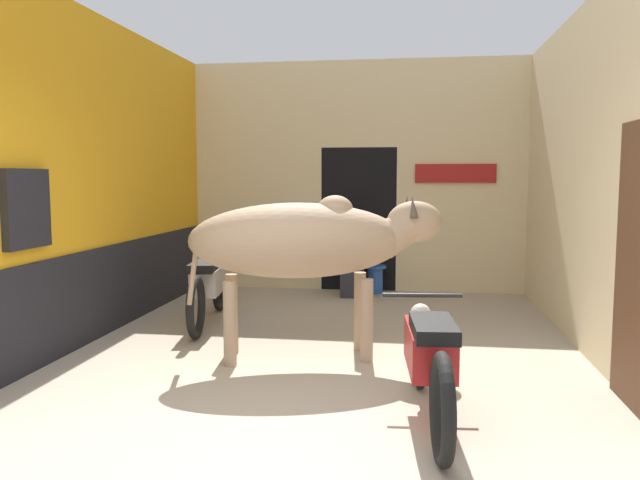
{
  "coord_description": "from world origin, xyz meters",
  "views": [
    {
      "loc": [
        0.76,
        -3.43,
        1.6
      ],
      "look_at": [
        -0.09,
        2.39,
        1.01
      ],
      "focal_mm": 35.0,
      "sensor_mm": 36.0,
      "label": 1
    }
  ],
  "objects_px": {
    "motorcycle_far": "(209,285)",
    "shopkeeper_seated": "(353,252)",
    "motorcycle_near": "(429,356)",
    "plastic_stool": "(375,278)",
    "cow": "(308,241)"
  },
  "relations": [
    {
      "from": "plastic_stool",
      "to": "cow",
      "type": "bearing_deg",
      "value": -97.43
    },
    {
      "from": "motorcycle_far",
      "to": "shopkeeper_seated",
      "type": "distance_m",
      "value": 2.3
    },
    {
      "from": "motorcycle_near",
      "to": "plastic_stool",
      "type": "xyz_separation_m",
      "value": [
        -0.61,
        4.48,
        -0.22
      ]
    },
    {
      "from": "motorcycle_near",
      "to": "motorcycle_far",
      "type": "xyz_separation_m",
      "value": [
        -2.32,
        2.44,
        -0.0
      ]
    },
    {
      "from": "motorcycle_far",
      "to": "plastic_stool",
      "type": "bearing_deg",
      "value": 50.13
    },
    {
      "from": "motorcycle_far",
      "to": "motorcycle_near",
      "type": "bearing_deg",
      "value": -46.47
    },
    {
      "from": "cow",
      "to": "motorcycle_far",
      "type": "distance_m",
      "value": 1.82
    },
    {
      "from": "motorcycle_near",
      "to": "plastic_stool",
      "type": "distance_m",
      "value": 4.53
    },
    {
      "from": "plastic_stool",
      "to": "motorcycle_far",
      "type": "bearing_deg",
      "value": -129.87
    },
    {
      "from": "plastic_stool",
      "to": "motorcycle_near",
      "type": "bearing_deg",
      "value": -82.23
    },
    {
      "from": "cow",
      "to": "motorcycle_near",
      "type": "relative_size",
      "value": 1.19
    },
    {
      "from": "cow",
      "to": "shopkeeper_seated",
      "type": "bearing_deg",
      "value": 87.57
    },
    {
      "from": "shopkeeper_seated",
      "to": "plastic_stool",
      "type": "height_order",
      "value": "shopkeeper_seated"
    },
    {
      "from": "motorcycle_far",
      "to": "shopkeeper_seated",
      "type": "relative_size",
      "value": 1.68
    },
    {
      "from": "motorcycle_near",
      "to": "motorcycle_far",
      "type": "bearing_deg",
      "value": 133.53
    }
  ]
}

